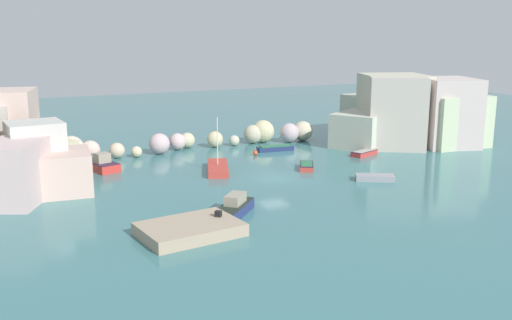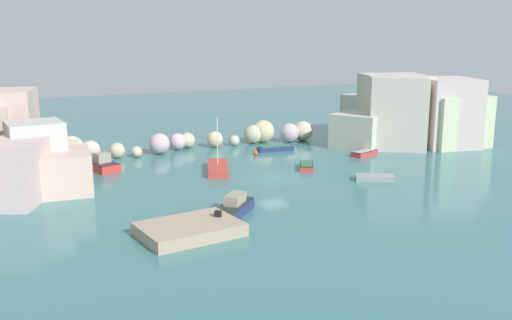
{
  "view_description": "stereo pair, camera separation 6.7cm",
  "coord_description": "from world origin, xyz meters",
  "px_view_note": "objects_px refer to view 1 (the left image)",
  "views": [
    {
      "loc": [
        -24.3,
        -46.9,
        13.63
      ],
      "look_at": [
        0.0,
        3.95,
        1.0
      ],
      "focal_mm": 40.54,
      "sensor_mm": 36.0,
      "label": 1
    },
    {
      "loc": [
        -24.24,
        -46.93,
        13.63
      ],
      "look_at": [
        0.0,
        3.95,
        1.0
      ],
      "focal_mm": 40.54,
      "sensor_mm": 36.0,
      "label": 2
    }
  ],
  "objects_px": {
    "moored_boat_2": "(218,168)",
    "moored_boat_6": "(364,153)",
    "moored_boat_5": "(275,148)",
    "stone_dock": "(190,229)",
    "channel_buoy": "(255,153)",
    "moored_boat_0": "(232,209)",
    "moored_boat_1": "(100,164)",
    "moored_boat_3": "(307,166)",
    "moored_boat_4": "(375,178)"
  },
  "relations": [
    {
      "from": "moored_boat_2",
      "to": "moored_boat_6",
      "type": "relative_size",
      "value": 1.66
    },
    {
      "from": "moored_boat_5",
      "to": "stone_dock",
      "type": "bearing_deg",
      "value": 57.0
    },
    {
      "from": "moored_boat_5",
      "to": "moored_boat_6",
      "type": "bearing_deg",
      "value": 146.29
    },
    {
      "from": "channel_buoy",
      "to": "moored_boat_6",
      "type": "xyz_separation_m",
      "value": [
        11.02,
        -5.24,
        0.01
      ]
    },
    {
      "from": "moored_boat_0",
      "to": "moored_boat_2",
      "type": "distance_m",
      "value": 14.34
    },
    {
      "from": "moored_boat_1",
      "to": "moored_boat_2",
      "type": "height_order",
      "value": "moored_boat_2"
    },
    {
      "from": "moored_boat_5",
      "to": "moored_boat_6",
      "type": "xyz_separation_m",
      "value": [
        7.84,
        -6.5,
        -0.01
      ]
    },
    {
      "from": "stone_dock",
      "to": "moored_boat_1",
      "type": "height_order",
      "value": "moored_boat_1"
    },
    {
      "from": "moored_boat_3",
      "to": "moored_boat_2",
      "type": "bearing_deg",
      "value": -78.87
    },
    {
      "from": "moored_boat_2",
      "to": "moored_boat_3",
      "type": "bearing_deg",
      "value": -88.61
    },
    {
      "from": "stone_dock",
      "to": "moored_boat_3",
      "type": "xyz_separation_m",
      "value": [
        17.0,
        13.28,
        -0.13
      ]
    },
    {
      "from": "moored_boat_0",
      "to": "moored_boat_5",
      "type": "bearing_deg",
      "value": 9.12
    },
    {
      "from": "moored_boat_4",
      "to": "moored_boat_1",
      "type": "bearing_deg",
      "value": -4.36
    },
    {
      "from": "moored_boat_0",
      "to": "moored_boat_6",
      "type": "distance_m",
      "value": 25.85
    },
    {
      "from": "moored_boat_1",
      "to": "moored_boat_3",
      "type": "height_order",
      "value": "moored_boat_1"
    },
    {
      "from": "channel_buoy",
      "to": "moored_boat_5",
      "type": "relative_size",
      "value": 0.13
    },
    {
      "from": "moored_boat_2",
      "to": "moored_boat_3",
      "type": "height_order",
      "value": "moored_boat_2"
    },
    {
      "from": "stone_dock",
      "to": "moored_boat_3",
      "type": "relative_size",
      "value": 2.03
    },
    {
      "from": "moored_boat_6",
      "to": "moored_boat_5",
      "type": "bearing_deg",
      "value": -60.45
    },
    {
      "from": "channel_buoy",
      "to": "moored_boat_3",
      "type": "bearing_deg",
      "value": -77.29
    },
    {
      "from": "moored_boat_0",
      "to": "moored_boat_6",
      "type": "height_order",
      "value": "moored_boat_0"
    },
    {
      "from": "moored_boat_6",
      "to": "stone_dock",
      "type": "bearing_deg",
      "value": 10.95
    },
    {
      "from": "stone_dock",
      "to": "moored_boat_4",
      "type": "relative_size",
      "value": 1.73
    },
    {
      "from": "stone_dock",
      "to": "moored_boat_0",
      "type": "height_order",
      "value": "moored_boat_0"
    },
    {
      "from": "moored_boat_1",
      "to": "moored_boat_4",
      "type": "height_order",
      "value": "moored_boat_1"
    },
    {
      "from": "stone_dock",
      "to": "moored_boat_3",
      "type": "distance_m",
      "value": 21.57
    },
    {
      "from": "moored_boat_2",
      "to": "moored_boat_5",
      "type": "distance_m",
      "value": 11.76
    },
    {
      "from": "channel_buoy",
      "to": "moored_boat_0",
      "type": "bearing_deg",
      "value": -120.0
    },
    {
      "from": "moored_boat_2",
      "to": "moored_boat_6",
      "type": "xyz_separation_m",
      "value": [
        17.64,
        0.0,
        -0.08
      ]
    },
    {
      "from": "moored_boat_5",
      "to": "moored_boat_6",
      "type": "distance_m",
      "value": 10.18
    },
    {
      "from": "channel_buoy",
      "to": "moored_boat_6",
      "type": "bearing_deg",
      "value": -25.44
    },
    {
      "from": "stone_dock",
      "to": "channel_buoy",
      "type": "relative_size",
      "value": 11.81
    },
    {
      "from": "moored_boat_0",
      "to": "moored_boat_5",
      "type": "xyz_separation_m",
      "value": [
        14.1,
        20.18,
        -0.27
      ]
    },
    {
      "from": "stone_dock",
      "to": "channel_buoy",
      "type": "bearing_deg",
      "value": 54.74
    },
    {
      "from": "moored_boat_3",
      "to": "moored_boat_6",
      "type": "distance_m",
      "value": 9.63
    },
    {
      "from": "channel_buoy",
      "to": "moored_boat_1",
      "type": "distance_m",
      "value": 17.01
    },
    {
      "from": "moored_boat_0",
      "to": "moored_boat_1",
      "type": "relative_size",
      "value": 1.05
    },
    {
      "from": "channel_buoy",
      "to": "moored_boat_2",
      "type": "height_order",
      "value": "moored_boat_2"
    },
    {
      "from": "moored_boat_2",
      "to": "moored_boat_6",
      "type": "distance_m",
      "value": 17.64
    },
    {
      "from": "moored_boat_1",
      "to": "moored_boat_4",
      "type": "bearing_deg",
      "value": 37.38
    },
    {
      "from": "moored_boat_2",
      "to": "moored_boat_1",
      "type": "bearing_deg",
      "value": 82.05
    },
    {
      "from": "moored_boat_0",
      "to": "moored_boat_6",
      "type": "bearing_deg",
      "value": -13.99
    },
    {
      "from": "moored_boat_3",
      "to": "moored_boat_6",
      "type": "bearing_deg",
      "value": 137.85
    },
    {
      "from": "moored_boat_3",
      "to": "moored_boat_0",
      "type": "bearing_deg",
      "value": -19.71
    },
    {
      "from": "stone_dock",
      "to": "moored_boat_1",
      "type": "bearing_deg",
      "value": 94.83
    },
    {
      "from": "stone_dock",
      "to": "moored_boat_2",
      "type": "bearing_deg",
      "value": 62.22
    },
    {
      "from": "moored_boat_1",
      "to": "moored_boat_4",
      "type": "distance_m",
      "value": 26.98
    },
    {
      "from": "channel_buoy",
      "to": "moored_boat_1",
      "type": "height_order",
      "value": "moored_boat_1"
    },
    {
      "from": "moored_boat_2",
      "to": "moored_boat_3",
      "type": "relative_size",
      "value": 1.9
    },
    {
      "from": "stone_dock",
      "to": "moored_boat_0",
      "type": "relative_size",
      "value": 1.27
    }
  ]
}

